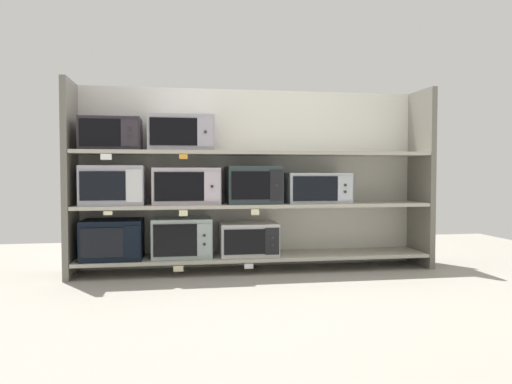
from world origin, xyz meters
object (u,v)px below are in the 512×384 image
Objects in this scene: microwave_4 at (186,186)px; microwave_6 at (316,188)px; microwave_0 at (113,239)px; microwave_2 at (248,239)px; microwave_1 at (182,238)px; microwave_7 at (111,134)px; microwave_3 at (114,185)px; microwave_8 at (181,133)px; microwave_5 at (253,185)px.

microwave_6 is at bearing -0.01° from microwave_4.
microwave_0 is 1.15m from microwave_2.
microwave_1 is 0.89× the size of microwave_4.
microwave_7 is (-0.58, 0.00, 0.88)m from microwave_1.
microwave_6 is 1.83m from microwave_7.
microwave_4 is at bearing -179.99° from microwave_2.
microwave_1 reaches higher than microwave_2.
microwave_4 is 1.15m from microwave_6.
microwave_3 is 0.60m from microwave_4.
microwave_6 is (1.77, -0.00, 0.42)m from microwave_0.
microwave_6 is at bearing -0.01° from microwave_8.
microwave_4 is (0.60, -0.00, -0.01)m from microwave_3.
microwave_5 reaches higher than microwave_4.
microwave_8 is at bearing 179.99° from microwave_6.
microwave_1 is 0.45m from microwave_4.
microwave_3 is 0.92× the size of microwave_6.
microwave_6 reaches higher than microwave_1.
microwave_3 is at bearing 180.00° from microwave_5.
microwave_8 is (0.56, -0.00, 0.44)m from microwave_3.
microwave_7 is at bearing -178.25° from microwave_3.
microwave_5 is at bearing -0.00° from microwave_0.
microwave_5 is 0.95× the size of microwave_7.
microwave_1 is at bearing -179.97° from microwave_5.
microwave_1 is 1.01× the size of microwave_2.
microwave_3 reaches higher than microwave_1.
microwave_0 is 0.99× the size of microwave_2.
microwave_8 is (-0.58, -0.00, 0.92)m from microwave_2.
microwave_7 is at bearing -179.98° from microwave_8.
microwave_5 is (1.18, -0.00, -0.00)m from microwave_3.
microwave_8 is (-0.04, 0.00, 0.45)m from microwave_4.
microwave_8 is at bearing 172.02° from microwave_1.
microwave_4 is (0.04, 0.00, 0.44)m from microwave_1.
microwave_4 is at bearing -0.03° from microwave_3.
microwave_1 is 1.04× the size of microwave_7.
microwave_0 is 0.97× the size of microwave_1.
microwave_4 is 1.23× the size of microwave_5.
microwave_2 is 1.08m from microwave_8.
microwave_2 is 1.24m from microwave_3.
microwave_8 reaches higher than microwave_4.
microwave_0 is at bearing 6.98° from microwave_7.
microwave_7 is (-0.01, -0.00, 0.43)m from microwave_3.
microwave_5 is 0.85× the size of microwave_8.
microwave_5 is at bearing 179.96° from microwave_6.
microwave_2 is at bearing 179.98° from microwave_6.
microwave_8 is (-0.00, 0.00, 0.89)m from microwave_1.
microwave_3 reaches higher than microwave_2.
microwave_4 is 0.58m from microwave_5.
microwave_4 is 1.17× the size of microwave_7.
microwave_0 is 1.28m from microwave_5.
microwave_1 is 0.89m from microwave_8.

